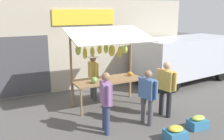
# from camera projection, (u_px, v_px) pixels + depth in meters

# --- Properties ---
(ground_plane) EXTENTS (40.00, 40.00, 0.00)m
(ground_plane) POSITION_uv_depth(u_px,v_px,m) (108.00, 105.00, 8.13)
(ground_plane) COLOR #514F4C
(street_backdrop) EXTENTS (9.00, 0.30, 3.40)m
(street_backdrop) POSITION_uv_depth(u_px,v_px,m) (82.00, 45.00, 9.62)
(street_backdrop) COLOR #B2A893
(street_backdrop) RESTS_ON ground
(market_stall) EXTENTS (2.50, 1.46, 2.50)m
(market_stall) POSITION_uv_depth(u_px,v_px,m) (107.00, 58.00, 7.82)
(market_stall) COLOR olive
(market_stall) RESTS_ON ground
(vendor_with_sunhat) EXTENTS (0.40, 0.67, 1.54)m
(vendor_with_sunhat) POSITION_uv_depth(u_px,v_px,m) (93.00, 74.00, 8.49)
(vendor_with_sunhat) COLOR #4C4C51
(vendor_with_sunhat) RESTS_ON ground
(shopper_in_grey_tee) EXTENTS (0.31, 0.66, 1.57)m
(shopper_in_grey_tee) POSITION_uv_depth(u_px,v_px,m) (106.00, 99.00, 6.16)
(shopper_in_grey_tee) COLOR navy
(shopper_in_grey_tee) RESTS_ON ground
(shopper_with_shopping_bag) EXTENTS (0.33, 0.68, 1.62)m
(shopper_with_shopping_bag) POSITION_uv_depth(u_px,v_px,m) (166.00, 85.00, 7.13)
(shopper_with_shopping_bag) COLOR #232328
(shopper_with_shopping_bag) RESTS_ON ground
(shopper_with_ponytail) EXTENTS (0.32, 0.64, 1.51)m
(shopper_with_ponytail) POSITION_uv_depth(u_px,v_px,m) (148.00, 94.00, 6.63)
(shopper_with_ponytail) COLOR #4C4C51
(shopper_with_ponytail) RESTS_ON ground
(parked_van) EXTENTS (4.59, 2.36, 1.88)m
(parked_van) POSITION_uv_depth(u_px,v_px,m) (182.00, 56.00, 10.54)
(parked_van) COLOR silver
(parked_van) RESTS_ON ground
(produce_crate_near) EXTENTS (0.52, 0.36, 0.35)m
(produce_crate_near) POSITION_uv_depth(u_px,v_px,m) (198.00, 123.00, 6.54)
(produce_crate_near) COLOR teal
(produce_crate_near) RESTS_ON ground
(produce_crate_side) EXTENTS (0.52, 0.45, 0.38)m
(produce_crate_side) POSITION_uv_depth(u_px,v_px,m) (175.00, 134.00, 5.91)
(produce_crate_side) COLOR teal
(produce_crate_side) RESTS_ON ground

